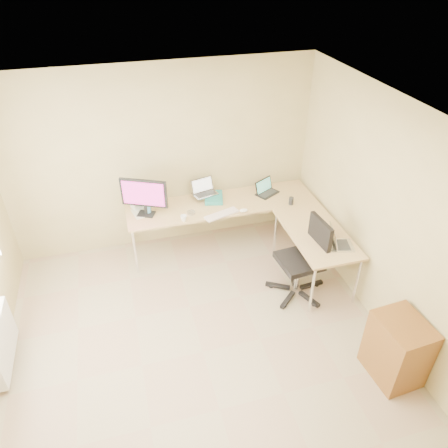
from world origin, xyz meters
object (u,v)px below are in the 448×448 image
object	(u,v)px
mug	(184,218)
water_bottle	(147,203)
laptop_black	(268,187)
cabinet	(397,350)
monitor	(144,197)
office_chair	(299,262)
desk_fan	(140,197)
desk_return	(313,255)
laptop_center	(205,188)
laptop_return	(342,239)
keyboard	(222,214)
desk_main	(222,224)

from	to	relation	value
mug	water_bottle	world-z (taller)	water_bottle
laptop_black	cabinet	distance (m)	2.78
monitor	laptop_black	bearing A→B (deg)	28.21
water_bottle	office_chair	world-z (taller)	office_chair
monitor	desk_fan	xyz separation A→B (m)	(-0.05, 0.21, -0.11)
desk_return	laptop_black	size ratio (longest dim) A/B	3.98
monitor	laptop_black	world-z (taller)	monitor
desk_return	mug	xyz separation A→B (m)	(-1.57, 0.70, 0.41)
laptop_center	office_chair	size ratio (longest dim) A/B	0.32
cabinet	laptop_return	bearing A→B (deg)	85.90
keyboard	laptop_return	xyz separation A→B (m)	(1.21, -1.04, 0.10)
laptop_center	cabinet	bearing A→B (deg)	-80.00
monitor	laptop_black	distance (m)	1.77
desk_main	desk_fan	xyz separation A→B (m)	(-1.10, 0.20, 0.52)
office_chair	keyboard	bearing A→B (deg)	123.19
keyboard	office_chair	xyz separation A→B (m)	(0.74, -0.93, -0.24)
laptop_black	water_bottle	xyz separation A→B (m)	(-1.73, -0.05, 0.05)
desk_return	mug	world-z (taller)	mug
mug	desk_fan	bearing A→B (deg)	135.46
desk_fan	desk_return	bearing A→B (deg)	-9.20
keyboard	mug	size ratio (longest dim) A/B	5.54
cabinet	laptop_black	bearing A→B (deg)	94.72
desk_fan	laptop_return	distance (m)	2.71
keyboard	laptop_center	bearing A→B (deg)	84.12
laptop_return	office_chair	distance (m)	0.59
desk_return	laptop_center	distance (m)	1.75
laptop_center	water_bottle	size ratio (longest dim) A/B	1.12
desk_main	mug	xyz separation A→B (m)	(-0.60, -0.30, 0.41)
desk_main	monitor	xyz separation A→B (m)	(-1.05, -0.01, 0.63)
laptop_center	desk_main	bearing A→B (deg)	-61.36
keyboard	office_chair	distance (m)	1.21
desk_fan	keyboard	bearing A→B (deg)	-5.18
mug	office_chair	distance (m)	1.59
desk_main	cabinet	size ratio (longest dim) A/B	3.50
desk_main	laptop_center	xyz separation A→B (m)	(-0.19, 0.20, 0.53)
desk_return	monitor	size ratio (longest dim) A/B	2.09
mug	water_bottle	bearing A→B (deg)	143.43
keyboard	desk_fan	xyz separation A→B (m)	(-1.02, 0.50, 0.15)
water_bottle	cabinet	distance (m)	3.45
desk_main	mug	world-z (taller)	mug
desk_main	water_bottle	world-z (taller)	water_bottle
mug	office_chair	bearing A→B (deg)	-36.65
laptop_black	water_bottle	bearing A→B (deg)	152.10
desk_main	desk_fan	bearing A→B (deg)	169.73
desk_fan	cabinet	xyz separation A→B (m)	(2.23, -2.83, -0.53)
monitor	desk_fan	bearing A→B (deg)	128.71
monitor	water_bottle	xyz separation A→B (m)	(0.03, 0.03, -0.12)
office_chair	cabinet	bearing A→B (deg)	-76.66
desk_return	laptop_return	bearing A→B (deg)	-66.23
keyboard	mug	bearing A→B (deg)	161.92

